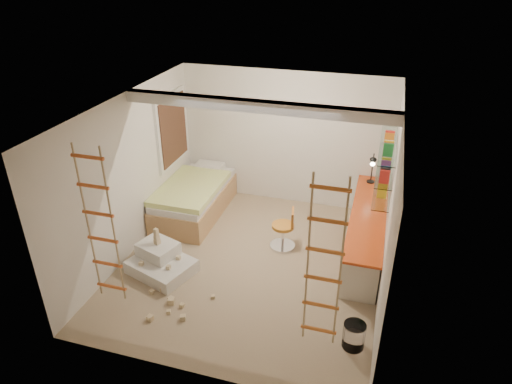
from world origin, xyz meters
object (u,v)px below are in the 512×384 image
(swivel_chair, at_px, (284,234))
(play_platform, at_px, (161,262))
(desk, at_px, (366,231))
(bed, at_px, (195,198))

(swivel_chair, bearing_deg, play_platform, -145.75)
(desk, height_order, swivel_chair, desk)
(play_platform, bearing_deg, bed, 95.71)
(swivel_chair, bearing_deg, desk, 11.21)
(desk, relative_size, bed, 1.40)
(bed, height_order, swivel_chair, swivel_chair)
(bed, distance_m, play_platform, 1.80)
(desk, distance_m, play_platform, 3.34)
(play_platform, bearing_deg, swivel_chair, 34.25)
(desk, height_order, bed, desk)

